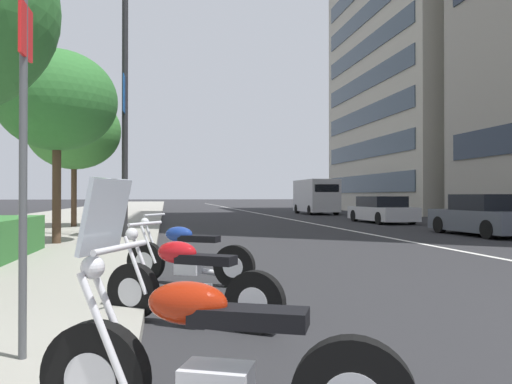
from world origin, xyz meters
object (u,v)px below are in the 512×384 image
delivery_van_ahead (316,196)px  parking_sign_by_curb (24,143)px  motorcycle_nearest_camera (187,258)px  street_tree_near_plaza_corner (57,101)px  street_tree_by_lamp_post (74,131)px  motorcycle_under_tarp (210,366)px  car_lead_in_lane (484,217)px  street_lamp_with_banners (134,64)px  motorcycle_second_in_row (189,287)px  car_far_down_avenue (382,210)px

delivery_van_ahead → parking_sign_by_curb: (-31.95, 12.29, 0.40)m
motorcycle_nearest_camera → street_tree_near_plaza_corner: street_tree_near_plaza_corner is taller
delivery_van_ahead → street_tree_by_lamp_post: size_ratio=0.95×
motorcycle_under_tarp → street_tree_near_plaza_corner: size_ratio=0.40×
motorcycle_nearest_camera → car_lead_in_lane: car_lead_in_lane is taller
car_lead_in_lane → street_tree_near_plaza_corner: 14.23m
delivery_van_ahead → parking_sign_by_curb: size_ratio=1.87×
delivery_van_ahead → parking_sign_by_curb: parking_sign_by_curb is taller
motorcycle_under_tarp → delivery_van_ahead: (33.22, -10.99, 0.95)m
street_tree_by_lamp_post → motorcycle_under_tarp: bearing=-168.0°
parking_sign_by_curb → street_tree_near_plaza_corner: (9.59, 1.73, 2.08)m
street_lamp_with_banners → motorcycle_second_in_row: bearing=-173.4°
car_far_down_avenue → parking_sign_by_curb: (-19.81, 12.02, 1.14)m
car_lead_in_lane → street_lamp_with_banners: (-0.11, 11.87, 4.72)m
motorcycle_second_in_row → delivery_van_ahead: (30.65, -10.98, 0.97)m
delivery_van_ahead → street_tree_by_lamp_post: bearing=134.8°
parking_sign_by_curb → motorcycle_second_in_row: bearing=-45.3°
motorcycle_second_in_row → car_far_down_avenue: car_far_down_avenue is taller
parking_sign_by_curb → street_tree_near_plaza_corner: 9.97m
motorcycle_second_in_row → parking_sign_by_curb: bearing=77.6°
car_lead_in_lane → street_tree_by_lamp_post: size_ratio=0.77×
motorcycle_under_tarp → motorcycle_second_in_row: 2.58m
motorcycle_under_tarp → street_tree_by_lamp_post: size_ratio=0.37×
car_lead_in_lane → street_tree_by_lamp_post: bearing=68.1°
street_tree_near_plaza_corner → street_lamp_with_banners: bearing=-46.3°
parking_sign_by_curb → street_lamp_with_banners: street_lamp_with_banners is taller
car_lead_in_lane → street_tree_by_lamp_post: 15.89m
car_lead_in_lane → parking_sign_by_curb: (-11.48, 12.01, 1.12)m
car_lead_in_lane → street_tree_by_lamp_post: (5.40, 14.57, 3.35)m
car_lead_in_lane → car_far_down_avenue: size_ratio=0.90×
car_lead_in_lane → street_lamp_with_banners: bearing=89.0°
car_lead_in_lane → street_lamp_with_banners: size_ratio=0.46×
street_tree_by_lamp_post → car_lead_in_lane: bearing=-110.3°
car_far_down_avenue → motorcycle_second_in_row: bearing=148.7°
parking_sign_by_curb → delivery_van_ahead: bearing=-21.0°
motorcycle_second_in_row → street_lamp_with_banners: (10.08, 1.17, 4.97)m
motorcycle_second_in_row → street_lamp_with_banners: size_ratio=0.20×
motorcycle_nearest_camera → car_far_down_avenue: size_ratio=0.42×
street_tree_by_lamp_post → delivery_van_ahead: bearing=-44.6°
street_tree_near_plaza_corner → street_tree_by_lamp_post: (7.29, 0.83, 0.14)m
parking_sign_by_curb → motorcycle_under_tarp: bearing=-134.4°
parking_sign_by_curb → street_lamp_with_banners: (11.37, -0.14, 3.60)m
motorcycle_nearest_camera → street_lamp_with_banners: 9.17m
motorcycle_nearest_camera → parking_sign_by_curb: (-3.77, 1.40, 1.37)m
car_lead_in_lane → street_lamp_with_banners: street_lamp_with_banners is taller
car_far_down_avenue → street_lamp_with_banners: size_ratio=0.52×
car_lead_in_lane → delivery_van_ahead: 20.48m
motorcycle_second_in_row → street_tree_near_plaza_corner: size_ratio=0.36×
motorcycle_second_in_row → car_lead_in_lane: size_ratio=0.44×
delivery_van_ahead → street_lamp_with_banners: (-20.57, 12.16, 4.00)m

